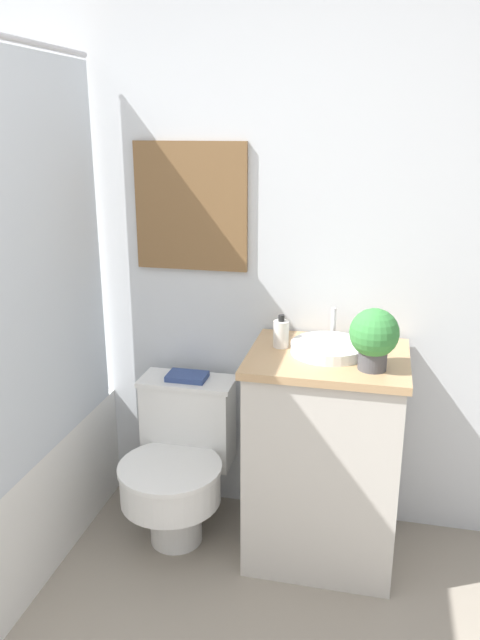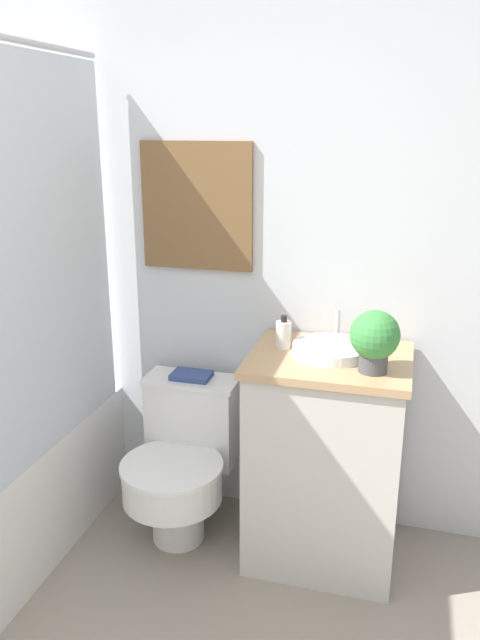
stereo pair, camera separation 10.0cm
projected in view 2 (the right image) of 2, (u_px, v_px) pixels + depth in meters
name	position (u px, v px, depth m)	size (l,w,h in m)	color
wall_back	(181.00, 235.00, 2.69)	(3.02, 0.07, 2.50)	silver
toilet	(182.00, 459.00, 2.66)	(0.42, 0.57, 0.66)	white
vanity	(325.00, 458.00, 2.48)	(0.61, 0.51, 0.87)	beige
sink	(331.00, 349.00, 2.37)	(0.29, 0.33, 0.13)	white
soap_bottle	(283.00, 334.00, 2.43)	(0.06, 0.06, 0.13)	silver
potted_plant	(375.00, 338.00, 2.17)	(0.18, 0.18, 0.22)	#4C4C51
book_on_tank	(191.00, 375.00, 2.69)	(0.17, 0.11, 0.02)	#33477F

